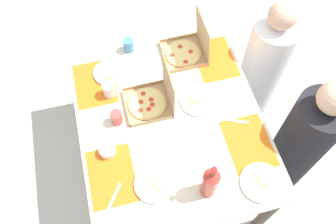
{
  "coord_description": "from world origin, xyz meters",
  "views": [
    {
      "loc": [
        1.06,
        -0.27,
        2.7
      ],
      "look_at": [
        0.0,
        0.0,
        0.78
      ],
      "focal_mm": 37.82,
      "sensor_mm": 36.0,
      "label": 1
    }
  ],
  "objects_px": {
    "pizza_box_corner_left": "(152,100)",
    "condiment_bowl": "(107,151)",
    "diner_left_seat": "(262,69)",
    "plate_middle": "(109,73)",
    "cup_spare": "(116,118)",
    "plate_far_right": "(155,183)",
    "plate_near_right": "(198,100)",
    "soda_bottle": "(210,182)",
    "cup_clear_right": "(109,90)",
    "cup_clear_left": "(129,45)",
    "diner_right_seat": "(300,144)",
    "plate_near_left": "(261,182)",
    "pizza_box_edge_far": "(187,49)"
  },
  "relations": [
    {
      "from": "pizza_box_corner_left",
      "to": "plate_far_right",
      "type": "distance_m",
      "value": 0.53
    },
    {
      "from": "cup_spare",
      "to": "condiment_bowl",
      "type": "height_order",
      "value": "cup_spare"
    },
    {
      "from": "plate_near_left",
      "to": "condiment_bowl",
      "type": "bearing_deg",
      "value": -116.19
    },
    {
      "from": "plate_far_right",
      "to": "plate_near_right",
      "type": "bearing_deg",
      "value": 140.25
    },
    {
      "from": "cup_clear_right",
      "to": "diner_right_seat",
      "type": "bearing_deg",
      "value": 64.57
    },
    {
      "from": "plate_near_right",
      "to": "soda_bottle",
      "type": "bearing_deg",
      "value": -11.12
    },
    {
      "from": "pizza_box_corner_left",
      "to": "cup_spare",
      "type": "xyz_separation_m",
      "value": [
        0.07,
        -0.24,
        -0.0
      ]
    },
    {
      "from": "pizza_box_edge_far",
      "to": "plate_near_left",
      "type": "relative_size",
      "value": 1.31
    },
    {
      "from": "pizza_box_corner_left",
      "to": "condiment_bowl",
      "type": "relative_size",
      "value": 3.28
    },
    {
      "from": "pizza_box_edge_far",
      "to": "diner_right_seat",
      "type": "height_order",
      "value": "diner_right_seat"
    },
    {
      "from": "soda_bottle",
      "to": "cup_clear_left",
      "type": "relative_size",
      "value": 3.42
    },
    {
      "from": "pizza_box_corner_left",
      "to": "plate_middle",
      "type": "height_order",
      "value": "pizza_box_corner_left"
    },
    {
      "from": "pizza_box_edge_far",
      "to": "cup_clear_left",
      "type": "relative_size",
      "value": 3.32
    },
    {
      "from": "soda_bottle",
      "to": "cup_clear_right",
      "type": "distance_m",
      "value": 0.87
    },
    {
      "from": "plate_far_right",
      "to": "diner_left_seat",
      "type": "distance_m",
      "value": 1.29
    },
    {
      "from": "cup_spare",
      "to": "condiment_bowl",
      "type": "xyz_separation_m",
      "value": [
        0.19,
        -0.09,
        -0.02
      ]
    },
    {
      "from": "pizza_box_corner_left",
      "to": "soda_bottle",
      "type": "xyz_separation_m",
      "value": [
        0.62,
        0.17,
        0.08
      ]
    },
    {
      "from": "cup_spare",
      "to": "diner_right_seat",
      "type": "relative_size",
      "value": 0.08
    },
    {
      "from": "soda_bottle",
      "to": "pizza_box_edge_far",
      "type": "bearing_deg",
      "value": 171.04
    },
    {
      "from": "soda_bottle",
      "to": "condiment_bowl",
      "type": "distance_m",
      "value": 0.63
    },
    {
      "from": "plate_near_right",
      "to": "diner_left_seat",
      "type": "bearing_deg",
      "value": 115.5
    },
    {
      "from": "pizza_box_edge_far",
      "to": "pizza_box_corner_left",
      "type": "bearing_deg",
      "value": -44.21
    },
    {
      "from": "pizza_box_corner_left",
      "to": "plate_far_right",
      "type": "bearing_deg",
      "value": -11.04
    },
    {
      "from": "cup_clear_left",
      "to": "plate_near_left",
      "type": "bearing_deg",
      "value": 25.24
    },
    {
      "from": "plate_near_right",
      "to": "plate_middle",
      "type": "xyz_separation_m",
      "value": [
        -0.35,
        -0.51,
        0.0
      ]
    },
    {
      "from": "cup_clear_left",
      "to": "cup_clear_right",
      "type": "relative_size",
      "value": 0.94
    },
    {
      "from": "pizza_box_edge_far",
      "to": "cup_spare",
      "type": "relative_size",
      "value": 3.43
    },
    {
      "from": "plate_middle",
      "to": "diner_left_seat",
      "type": "bearing_deg",
      "value": 87.21
    },
    {
      "from": "pizza_box_corner_left",
      "to": "plate_middle",
      "type": "distance_m",
      "value": 0.37
    },
    {
      "from": "plate_near_right",
      "to": "plate_middle",
      "type": "distance_m",
      "value": 0.62
    },
    {
      "from": "pizza_box_corner_left",
      "to": "diner_left_seat",
      "type": "relative_size",
      "value": 0.27
    },
    {
      "from": "plate_far_right",
      "to": "soda_bottle",
      "type": "bearing_deg",
      "value": 69.06
    },
    {
      "from": "condiment_bowl",
      "to": "diner_right_seat",
      "type": "height_order",
      "value": "diner_right_seat"
    },
    {
      "from": "diner_left_seat",
      "to": "plate_middle",
      "type": "bearing_deg",
      "value": -92.79
    },
    {
      "from": "plate_near_right",
      "to": "plate_near_left",
      "type": "height_order",
      "value": "same"
    },
    {
      "from": "pizza_box_corner_left",
      "to": "cup_clear_left",
      "type": "relative_size",
      "value": 3.32
    },
    {
      "from": "cup_clear_left",
      "to": "plate_far_right",
      "type": "bearing_deg",
      "value": -2.71
    },
    {
      "from": "condiment_bowl",
      "to": "diner_right_seat",
      "type": "xyz_separation_m",
      "value": [
        0.15,
        1.23,
        -0.25
      ]
    },
    {
      "from": "soda_bottle",
      "to": "cup_clear_right",
      "type": "relative_size",
      "value": 3.21
    },
    {
      "from": "pizza_box_edge_far",
      "to": "condiment_bowl",
      "type": "bearing_deg",
      "value": -47.56
    },
    {
      "from": "diner_right_seat",
      "to": "plate_near_right",
      "type": "bearing_deg",
      "value": -119.98
    },
    {
      "from": "pizza_box_corner_left",
      "to": "cup_clear_right",
      "type": "height_order",
      "value": "pizza_box_corner_left"
    },
    {
      "from": "cup_spare",
      "to": "cup_clear_right",
      "type": "relative_size",
      "value": 0.91
    },
    {
      "from": "plate_near_right",
      "to": "diner_left_seat",
      "type": "xyz_separation_m",
      "value": [
        -0.3,
        0.62,
        -0.26
      ]
    },
    {
      "from": "plate_near_right",
      "to": "plate_near_left",
      "type": "distance_m",
      "value": 0.63
    },
    {
      "from": "soda_bottle",
      "to": "diner_right_seat",
      "type": "bearing_deg",
      "value": 106.07
    },
    {
      "from": "pizza_box_corner_left",
      "to": "plate_middle",
      "type": "xyz_separation_m",
      "value": [
        -0.3,
        -0.22,
        -0.04
      ]
    },
    {
      "from": "pizza_box_corner_left",
      "to": "condiment_bowl",
      "type": "bearing_deg",
      "value": -51.26
    },
    {
      "from": "plate_near_right",
      "to": "cup_clear_right",
      "type": "height_order",
      "value": "cup_clear_right"
    },
    {
      "from": "plate_near_left",
      "to": "diner_right_seat",
      "type": "bearing_deg",
      "value": 119.93
    }
  ]
}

